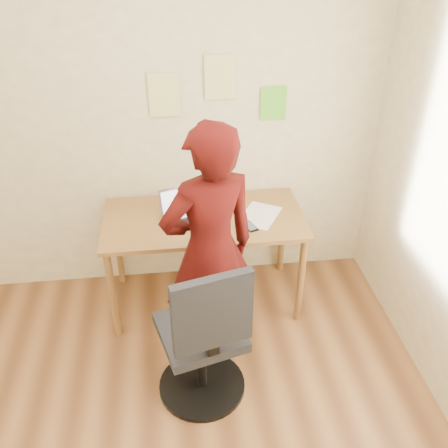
{
  "coord_description": "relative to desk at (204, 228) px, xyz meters",
  "views": [
    {
      "loc": [
        0.21,
        -1.57,
        2.57
      ],
      "look_at": [
        0.52,
        0.95,
        0.95
      ],
      "focal_mm": 40.0,
      "sensor_mm": 36.0,
      "label": 1
    }
  ],
  "objects": [
    {
      "name": "room",
      "position": [
        -0.43,
        -1.38,
        0.7
      ],
      "size": [
        3.58,
        3.58,
        2.78
      ],
      "color": "brown",
      "rests_on": "ground"
    },
    {
      "name": "desk",
      "position": [
        0.0,
        0.0,
        0.0
      ],
      "size": [
        1.4,
        0.7,
        0.74
      ],
      "color": "brown",
      "rests_on": "ground"
    },
    {
      "name": "laptop",
      "position": [
        -0.14,
        -0.01,
        0.14
      ],
      "size": [
        0.35,
        0.33,
        0.21
      ],
      "rotation": [
        0.0,
        0.0,
        0.3
      ],
      "color": "silver",
      "rests_on": "desk"
    },
    {
      "name": "paper_sheet",
      "position": [
        0.39,
        -0.02,
        0.09
      ],
      "size": [
        0.37,
        0.4,
        0.0
      ],
      "primitive_type": "cube",
      "rotation": [
        0.0,
        0.0,
        -0.54
      ],
      "color": "white",
      "rests_on": "desk"
    },
    {
      "name": "phone",
      "position": [
        0.3,
        -0.16,
        0.09
      ],
      "size": [
        0.11,
        0.14,
        0.01
      ],
      "rotation": [
        0.0,
        0.0,
        0.36
      ],
      "color": "black",
      "rests_on": "desk"
    },
    {
      "name": "wall_note_left",
      "position": [
        -0.22,
        0.36,
        0.85
      ],
      "size": [
        0.21,
        0.0,
        0.3
      ],
      "primitive_type": "cube",
      "color": "#DED985",
      "rests_on": "room"
    },
    {
      "name": "wall_note_mid",
      "position": [
        0.16,
        0.36,
        0.96
      ],
      "size": [
        0.21,
        0.0,
        0.3
      ],
      "primitive_type": "cube",
      "color": "#DED985",
      "rests_on": "room"
    },
    {
      "name": "wall_note_right",
      "position": [
        0.53,
        0.36,
        0.76
      ],
      "size": [
        0.18,
        0.0,
        0.24
      ],
      "primitive_type": "cube",
      "color": "#62C92D",
      "rests_on": "room"
    },
    {
      "name": "office_chair",
      "position": [
        -0.08,
        -0.9,
        -0.21
      ],
      "size": [
        0.56,
        0.57,
        1.04
      ],
      "rotation": [
        0.0,
        0.0,
        0.26
      ],
      "color": "black",
      "rests_on": "ground"
    },
    {
      "name": "person",
      "position": [
        -0.01,
        -0.54,
        0.18
      ],
      "size": [
        0.7,
        0.57,
        1.66
      ],
      "primitive_type": "imported",
      "rotation": [
        0.0,
        0.0,
        3.46
      ],
      "color": "#3C0908",
      "rests_on": "ground"
    }
  ]
}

